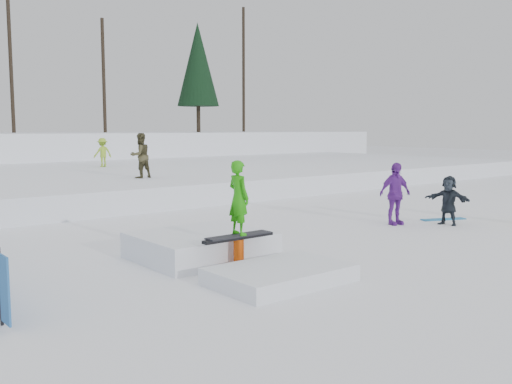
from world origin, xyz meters
TOP-DOWN VIEW (x-y plane):
  - ground at (0.00, 0.00)m, footprint 120.00×120.00m
  - snow_midrise at (0.00, 16.00)m, footprint 50.00×18.00m
  - treeline at (6.18, 28.28)m, footprint 40.24×4.22m
  - walker_olive at (1.80, 10.62)m, footprint 0.90×0.74m
  - walker_ygreen at (3.38, 17.54)m, footprint 0.95×0.57m
  - spectator_purple at (4.50, 0.71)m, footprint 1.10×0.65m
  - spectator_dark at (5.64, -0.27)m, footprint 0.63×1.34m
  - loose_board_teal at (6.34, 0.31)m, footprint 1.40×0.82m
  - jib_rail_feature at (-2.07, -0.04)m, footprint 2.60×4.40m

SIDE VIEW (x-z plane):
  - ground at x=0.00m, z-range 0.00..0.00m
  - loose_board_teal at x=6.34m, z-range 0.00..0.03m
  - jib_rail_feature at x=-2.07m, z-range -0.75..1.36m
  - snow_midrise at x=0.00m, z-range 0.00..0.80m
  - spectator_dark at x=5.64m, z-range 0.00..1.39m
  - spectator_purple at x=4.50m, z-range 0.00..1.76m
  - walker_ygreen at x=3.38m, z-range 0.80..2.23m
  - walker_olive at x=1.80m, z-range 0.80..2.53m
  - treeline at x=6.18m, z-range 2.20..12.70m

